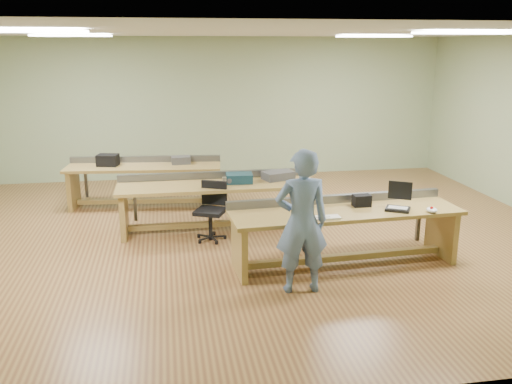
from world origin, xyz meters
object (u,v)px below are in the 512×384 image
task_chair (211,219)px  drinks_can (224,181)px  workbench_front (344,223)px  person (302,222)px  camera_bag (362,201)px  mug (229,181)px  laptop_base (398,209)px  parts_bin_teal (239,178)px  workbench_mid (217,195)px  parts_bin_grey (278,175)px  workbench_back (144,176)px

task_chair → drinks_can: bearing=77.4°
workbench_front → person: size_ratio=1.79×
camera_bag → drinks_can: camera_bag is taller
mug → drinks_can: size_ratio=1.04×
mug → drinks_can: (-0.08, -0.04, 0.01)m
laptop_base → parts_bin_teal: (-1.83, 1.80, 0.05)m
workbench_mid → mug: size_ratio=23.77×
workbench_mid → laptop_base: 2.84m
workbench_front → drinks_can: bearing=129.5°
workbench_mid → laptop_base: (2.18, -1.82, 0.21)m
parts_bin_teal → drinks_can: 0.28m
parts_bin_teal → mug: size_ratio=3.12×
drinks_can → person: bearing=-74.0°
parts_bin_grey → camera_bag: bearing=-64.5°
camera_bag → parts_bin_grey: (-0.79, 1.65, -0.01)m
camera_bag → parts_bin_grey: bearing=113.6°
workbench_back → camera_bag: (2.94, -3.07, 0.28)m
workbench_mid → parts_bin_grey: size_ratio=6.53×
person → parts_bin_grey: bearing=-94.4°
laptop_base → task_chair: task_chair is taller
person → camera_bag: (1.03, 0.82, -0.03)m
person → laptop_base: bearing=-157.1°
camera_bag → laptop_base: bearing=-34.0°
task_chair → parts_bin_teal: parts_bin_teal is taller
task_chair → person: bearing=-40.7°
workbench_back → task_chair: size_ratio=3.21×
camera_bag → mug: camera_bag is taller
task_chair → parts_bin_teal: size_ratio=2.15×
workbench_front → drinks_can: drinks_can is taller
workbench_back → person: bearing=-57.9°
task_chair → parts_bin_grey: size_ratio=1.84×
workbench_front → drinks_can: (-1.41, 1.53, 0.25)m
workbench_front → mug: bearing=127.2°
drinks_can → camera_bag: bearing=-40.4°
workbench_front → parts_bin_teal: (-1.16, 1.65, 0.26)m
workbench_front → workbench_mid: bearing=128.9°
workbench_front → parts_bin_grey: (-0.52, 1.76, 0.25)m
person → parts_bin_teal: bearing=-79.2°
parts_bin_grey → drinks_can: parts_bin_grey is taller
workbench_front → parts_bin_teal: size_ratio=7.63×
camera_bag → mug: (-1.60, 1.46, -0.03)m
workbench_back → camera_bag: 4.26m
parts_bin_teal → person: bearing=-80.5°
person → task_chair: size_ratio=1.98×
workbench_back → camera_bag: camera_bag is taller
laptop_base → mug: (-2.00, 1.72, 0.03)m
laptop_base → task_chair: bearing=-179.8°
task_chair → parts_bin_teal: 0.82m
workbench_back → drinks_can: 2.09m
camera_bag → parts_bin_teal: 2.11m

